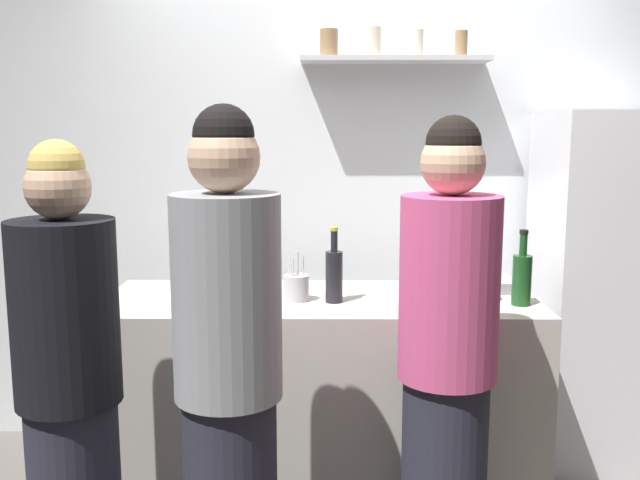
{
  "coord_description": "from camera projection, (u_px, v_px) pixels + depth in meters",
  "views": [
    {
      "loc": [
        -0.16,
        -2.42,
        1.64
      ],
      "look_at": [
        -0.18,
        0.5,
        1.18
      ],
      "focal_mm": 39.2,
      "sensor_mm": 36.0,
      "label": 1
    }
  ],
  "objects": [
    {
      "name": "back_wall_assembly",
      "position": [
        355.0,
        194.0,
        3.67
      ],
      "size": [
        4.8,
        0.32,
        2.6
      ],
      "color": "white",
      "rests_on": "ground"
    },
    {
      "name": "refrigerator",
      "position": [
        607.0,
        294.0,
        3.34
      ],
      "size": [
        0.63,
        0.62,
        1.72
      ],
      "color": "white",
      "rests_on": "ground"
    },
    {
      "name": "counter",
      "position": [
        320.0,
        400.0,
        3.07
      ],
      "size": [
        1.85,
        0.69,
        0.93
      ],
      "primitive_type": "cube",
      "color": "#B7B2A8",
      "rests_on": "ground"
    },
    {
      "name": "baking_pan",
      "position": [
        475.0,
        284.0,
        3.15
      ],
      "size": [
        0.34,
        0.24,
        0.05
      ],
      "primitive_type": "cube",
      "color": "gray",
      "rests_on": "counter"
    },
    {
      "name": "utensil_holder",
      "position": [
        296.0,
        288.0,
        2.93
      ],
      "size": [
        0.11,
        0.11,
        0.21
      ],
      "color": "#B2B2B7",
      "rests_on": "counter"
    },
    {
      "name": "wine_bottle_pale_glass",
      "position": [
        205.0,
        267.0,
        3.1
      ],
      "size": [
        0.07,
        0.07,
        0.28
      ],
      "color": "#B2BFB2",
      "rests_on": "counter"
    },
    {
      "name": "wine_bottle_dark_glass",
      "position": [
        334.0,
        274.0,
        2.9
      ],
      "size": [
        0.07,
        0.07,
        0.32
      ],
      "color": "black",
      "rests_on": "counter"
    },
    {
      "name": "wine_bottle_green_glass",
      "position": [
        522.0,
        277.0,
        2.85
      ],
      "size": [
        0.08,
        0.08,
        0.31
      ],
      "color": "#19471E",
      "rests_on": "counter"
    },
    {
      "name": "water_bottle_plastic",
      "position": [
        479.0,
        278.0,
        2.88
      ],
      "size": [
        0.08,
        0.08,
        0.24
      ],
      "color": "silver",
      "rests_on": "counter"
    },
    {
      "name": "person_grey_hoodie",
      "position": [
        229.0,
        382.0,
        2.2
      ],
      "size": [
        0.34,
        0.34,
        1.72
      ],
      "rotation": [
        0.0,
        0.0,
        4.54
      ],
      "color": "#262633",
      "rests_on": "ground"
    },
    {
      "name": "person_pink_top",
      "position": [
        447.0,
        365.0,
        2.4
      ],
      "size": [
        0.34,
        0.34,
        1.69
      ],
      "rotation": [
        0.0,
        0.0,
        0.73
      ],
      "color": "#262633",
      "rests_on": "ground"
    },
    {
      "name": "person_blonde",
      "position": [
        70.0,
        391.0,
        2.29
      ],
      "size": [
        0.34,
        0.34,
        1.61
      ],
      "rotation": [
        0.0,
        0.0,
        5.88
      ],
      "color": "#262633",
      "rests_on": "ground"
    }
  ]
}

